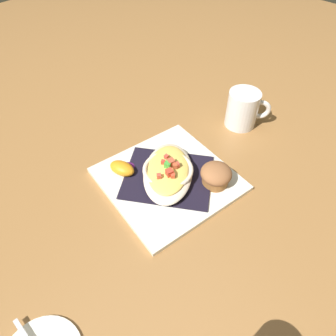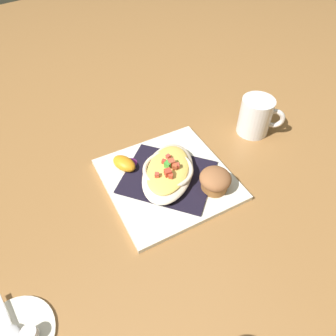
{
  "view_description": "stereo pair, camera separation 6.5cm",
  "coord_description": "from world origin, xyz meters",
  "px_view_note": "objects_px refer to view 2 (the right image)",
  "views": [
    {
      "loc": [
        -0.32,
        -0.3,
        0.51
      ],
      "look_at": [
        0.0,
        0.0,
        0.04
      ],
      "focal_mm": 32.88,
      "sensor_mm": 36.0,
      "label": 1
    },
    {
      "loc": [
        -0.27,
        -0.35,
        0.51
      ],
      "look_at": [
        0.0,
        0.0,
        0.04
      ],
      "focal_mm": 32.88,
      "sensor_mm": 36.0,
      "label": 2
    }
  ],
  "objects_px": {
    "muffin": "(215,180)",
    "creamer_cup_2": "(30,334)",
    "creamer_saucer": "(15,336)",
    "gratin_dish": "(168,171)",
    "coffee_mug": "(255,117)",
    "spoon": "(11,330)",
    "orange_garnish": "(125,164)",
    "square_plate": "(168,179)"
  },
  "relations": [
    {
      "from": "muffin",
      "to": "creamer_cup_2",
      "type": "height_order",
      "value": "muffin"
    },
    {
      "from": "creamer_saucer",
      "to": "gratin_dish",
      "type": "bearing_deg",
      "value": 15.29
    },
    {
      "from": "gratin_dish",
      "to": "coffee_mug",
      "type": "distance_m",
      "value": 0.27
    },
    {
      "from": "spoon",
      "to": "creamer_cup_2",
      "type": "xyz_separation_m",
      "value": [
        0.02,
        -0.02,
        0.0
      ]
    },
    {
      "from": "orange_garnish",
      "to": "creamer_saucer",
      "type": "xyz_separation_m",
      "value": [
        -0.32,
        -0.19,
        -0.02
      ]
    },
    {
      "from": "orange_garnish",
      "to": "coffee_mug",
      "type": "distance_m",
      "value": 0.34
    },
    {
      "from": "spoon",
      "to": "creamer_saucer",
      "type": "bearing_deg",
      "value": -91.26
    },
    {
      "from": "gratin_dish",
      "to": "coffee_mug",
      "type": "height_order",
      "value": "coffee_mug"
    },
    {
      "from": "gratin_dish",
      "to": "square_plate",
      "type": "bearing_deg",
      "value": 79.16
    },
    {
      "from": "muffin",
      "to": "creamer_saucer",
      "type": "xyz_separation_m",
      "value": [
        -0.43,
        -0.02,
        -0.03
      ]
    },
    {
      "from": "gratin_dish",
      "to": "spoon",
      "type": "distance_m",
      "value": 0.39
    },
    {
      "from": "gratin_dish",
      "to": "creamer_saucer",
      "type": "bearing_deg",
      "value": -164.71
    },
    {
      "from": "square_plate",
      "to": "creamer_saucer",
      "type": "xyz_separation_m",
      "value": [
        -0.37,
        -0.1,
        -0.0
      ]
    },
    {
      "from": "gratin_dish",
      "to": "orange_garnish",
      "type": "distance_m",
      "value": 0.1
    },
    {
      "from": "orange_garnish",
      "to": "creamer_cup_2",
      "type": "relative_size",
      "value": 2.74
    },
    {
      "from": "orange_garnish",
      "to": "spoon",
      "type": "distance_m",
      "value": 0.36
    },
    {
      "from": "muffin",
      "to": "spoon",
      "type": "distance_m",
      "value": 0.43
    },
    {
      "from": "spoon",
      "to": "square_plate",
      "type": "bearing_deg",
      "value": 14.35
    },
    {
      "from": "creamer_saucer",
      "to": "spoon",
      "type": "height_order",
      "value": "spoon"
    },
    {
      "from": "coffee_mug",
      "to": "creamer_cup_2",
      "type": "bearing_deg",
      "value": -169.2
    },
    {
      "from": "gratin_dish",
      "to": "spoon",
      "type": "bearing_deg",
      "value": -165.66
    },
    {
      "from": "orange_garnish",
      "to": "creamer_cup_2",
      "type": "bearing_deg",
      "value": -145.63
    },
    {
      "from": "coffee_mug",
      "to": "orange_garnish",
      "type": "bearing_deg",
      "value": 165.95
    },
    {
      "from": "gratin_dish",
      "to": "spoon",
      "type": "height_order",
      "value": "gratin_dish"
    },
    {
      "from": "orange_garnish",
      "to": "creamer_cup_2",
      "type": "height_order",
      "value": "orange_garnish"
    },
    {
      "from": "square_plate",
      "to": "muffin",
      "type": "relative_size",
      "value": 3.95
    },
    {
      "from": "creamer_saucer",
      "to": "creamer_cup_2",
      "type": "xyz_separation_m",
      "value": [
        0.02,
        -0.02,
        0.01
      ]
    },
    {
      "from": "gratin_dish",
      "to": "creamer_cup_2",
      "type": "bearing_deg",
      "value": -161.32
    },
    {
      "from": "creamer_cup_2",
      "to": "orange_garnish",
      "type": "bearing_deg",
      "value": 34.37
    },
    {
      "from": "square_plate",
      "to": "coffee_mug",
      "type": "height_order",
      "value": "coffee_mug"
    },
    {
      "from": "muffin",
      "to": "creamer_cup_2",
      "type": "relative_size",
      "value": 2.73
    },
    {
      "from": "square_plate",
      "to": "gratin_dish",
      "type": "relative_size",
      "value": 1.28
    },
    {
      "from": "gratin_dish",
      "to": "creamer_saucer",
      "type": "height_order",
      "value": "gratin_dish"
    },
    {
      "from": "square_plate",
      "to": "creamer_cup_2",
      "type": "relative_size",
      "value": 10.79
    },
    {
      "from": "orange_garnish",
      "to": "creamer_saucer",
      "type": "height_order",
      "value": "orange_garnish"
    },
    {
      "from": "square_plate",
      "to": "muffin",
      "type": "xyz_separation_m",
      "value": [
        0.06,
        -0.08,
        0.03
      ]
    },
    {
      "from": "orange_garnish",
      "to": "coffee_mug",
      "type": "relative_size",
      "value": 0.65
    },
    {
      "from": "orange_garnish",
      "to": "muffin",
      "type": "bearing_deg",
      "value": -55.36
    },
    {
      "from": "gratin_dish",
      "to": "coffee_mug",
      "type": "bearing_deg",
      "value": 0.09
    },
    {
      "from": "coffee_mug",
      "to": "creamer_saucer",
      "type": "xyz_separation_m",
      "value": [
        -0.65,
        -0.1,
        -0.04
      ]
    },
    {
      "from": "square_plate",
      "to": "gratin_dish",
      "type": "height_order",
      "value": "gratin_dish"
    },
    {
      "from": "creamer_saucer",
      "to": "creamer_cup_2",
      "type": "distance_m",
      "value": 0.03
    }
  ]
}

